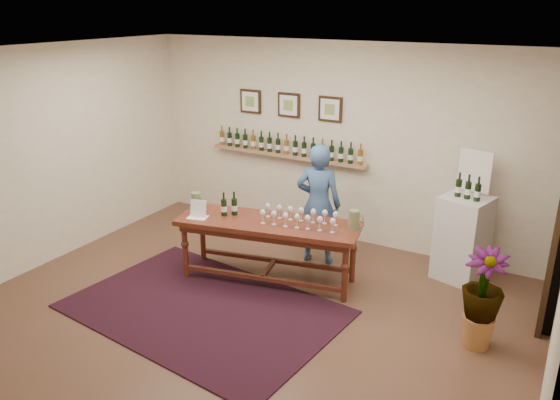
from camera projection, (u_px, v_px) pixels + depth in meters
The scene contains 14 objects.
ground at pixel (245, 314), 6.06m from camera, with size 6.00×6.00×0.00m, color brown.
room_shell at pixel (486, 202), 6.22m from camera, with size 6.00×6.00×6.00m.
rug at pixel (204, 309), 6.15m from camera, with size 2.96×1.97×0.02m, color #3F100B.
tasting_table at pixel (268, 230), 6.60m from camera, with size 2.31×1.15×0.78m.
table_glasses at pixel (299, 217), 6.44m from camera, with size 1.31×0.30×0.18m, color silver, non-canonical shape.
table_bottles at pixel (229, 205), 6.71m from camera, with size 0.25×0.14×0.27m, color black, non-canonical shape.
pitcher_left at pixel (196, 201), 6.90m from camera, with size 0.14×0.14×0.23m, color olive, non-canonical shape.
pitcher_right at pixel (354, 220), 6.29m from camera, with size 0.15×0.15×0.23m, color olive, non-canonical shape.
menu_card at pixel (198, 209), 6.66m from camera, with size 0.24×0.17×0.22m, color white.
display_pedestal at pixel (462, 238), 6.71m from camera, with size 0.53×0.53×1.07m, color silver.
pedestal_bottles at pixel (468, 187), 6.43m from camera, with size 0.30×0.08×0.30m, color black, non-canonical shape.
info_sign at pixel (475, 171), 6.58m from camera, with size 0.41×0.02×0.57m, color white.
potted_plant at pixel (482, 299), 5.33m from camera, with size 0.51×0.51×0.91m.
person at pixel (318, 204), 7.06m from camera, with size 0.59×0.39×1.61m, color #385885.
Camera 1 is at (2.93, -4.39, 3.25)m, focal length 35.00 mm.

